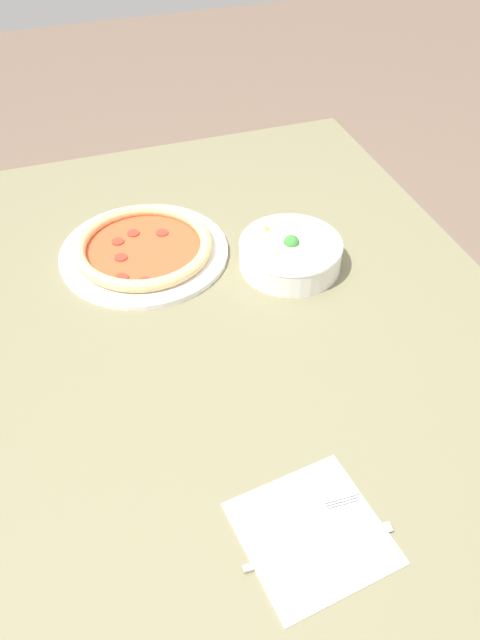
% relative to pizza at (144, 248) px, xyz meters
% --- Properties ---
extents(ground_plane, '(8.00, 8.00, 0.00)m').
position_rel_pizza_xyz_m(ground_plane, '(0.22, 0.14, -0.74)').
color(ground_plane, brown).
extents(dining_table, '(1.36, 1.01, 0.72)m').
position_rel_pizza_xyz_m(dining_table, '(0.22, 0.14, -0.10)').
color(dining_table, '#706B4C').
rests_on(dining_table, ground_plane).
extents(pizza, '(0.35, 0.35, 0.04)m').
position_rel_pizza_xyz_m(pizza, '(0.00, 0.00, 0.00)').
color(pizza, white).
rests_on(pizza, dining_table).
extents(bowl, '(0.21, 0.21, 0.07)m').
position_rel_pizza_xyz_m(bowl, '(0.13, 0.28, 0.02)').
color(bowl, white).
rests_on(bowl, dining_table).
extents(napkin, '(0.21, 0.21, 0.00)m').
position_rel_pizza_xyz_m(napkin, '(0.69, 0.08, -0.02)').
color(napkin, white).
rests_on(napkin, dining_table).
extents(fork, '(0.02, 0.17, 0.00)m').
position_rel_pizza_xyz_m(fork, '(0.66, 0.08, -0.01)').
color(fork, silver).
rests_on(fork, napkin).
extents(knife, '(0.02, 0.21, 0.01)m').
position_rel_pizza_xyz_m(knife, '(0.72, 0.07, -0.01)').
color(knife, silver).
rests_on(knife, napkin).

